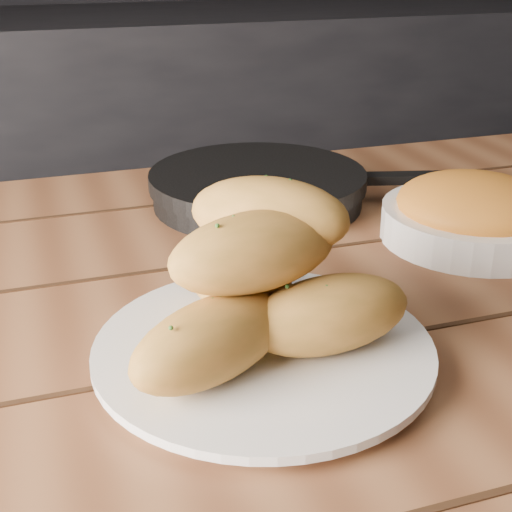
# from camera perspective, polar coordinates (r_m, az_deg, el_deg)

# --- Properties ---
(counter) EXTENTS (2.80, 0.60, 0.90)m
(counter) POSITION_cam_1_polar(r_m,az_deg,el_deg) (2.14, 4.28, 7.18)
(counter) COLOR black
(counter) RESTS_ON ground
(table) EXTENTS (1.47, 0.94, 0.75)m
(table) POSITION_cam_1_polar(r_m,az_deg,el_deg) (0.76, 0.09, -10.06)
(table) COLOR brown
(table) RESTS_ON ground
(plate) EXTENTS (0.29, 0.29, 0.02)m
(plate) POSITION_cam_1_polar(r_m,az_deg,el_deg) (0.61, 0.59, -7.66)
(plate) COLOR silver
(plate) RESTS_ON table
(bread_rolls) EXTENTS (0.26, 0.23, 0.13)m
(bread_rolls) POSITION_cam_1_polar(r_m,az_deg,el_deg) (0.58, 0.39, -2.06)
(bread_rolls) COLOR #B27831
(bread_rolls) RESTS_ON plate
(skillet) EXTENTS (0.42, 0.29, 0.05)m
(skillet) POSITION_cam_1_polar(r_m,az_deg,el_deg) (0.96, 0.26, 5.55)
(skillet) COLOR black
(skillet) RESTS_ON table
(bowl) EXTENTS (0.21, 0.21, 0.08)m
(bowl) POSITION_cam_1_polar(r_m,az_deg,el_deg) (0.87, 17.01, 3.29)
(bowl) COLOR white
(bowl) RESTS_ON table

